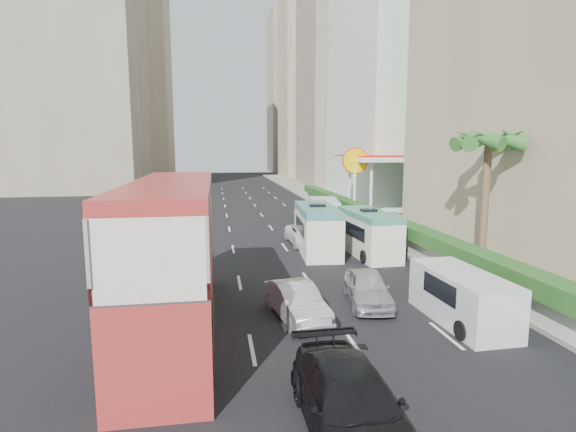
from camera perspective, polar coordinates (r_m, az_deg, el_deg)
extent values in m
plane|color=black|center=(16.84, 7.43, -12.76)|extent=(200.00, 200.00, 0.00)
cube|color=#AF2F2B|center=(15.49, -14.25, -5.05)|extent=(2.50, 11.00, 5.06)
imported|color=silver|center=(16.66, 1.08, -12.92)|extent=(2.00, 4.10, 1.29)
imported|color=silver|center=(18.40, 10.02, -10.94)|extent=(2.14, 4.08, 1.32)
imported|color=silver|center=(28.85, 2.36, -3.63)|extent=(2.29, 4.74, 1.30)
cube|color=silver|center=(26.62, 3.70, -1.70)|extent=(2.49, 6.27, 2.72)
cube|color=silver|center=(26.29, 10.11, -2.16)|extent=(2.16, 5.78, 2.53)
cube|color=silver|center=(17.24, 21.22, -9.60)|extent=(1.93, 4.55, 1.80)
cube|color=silver|center=(35.72, 4.63, 0.42)|extent=(2.91, 5.49, 2.09)
cube|color=#99968C|center=(42.68, 9.42, 0.38)|extent=(6.00, 120.00, 0.18)
cube|color=silver|center=(31.42, 10.99, -1.51)|extent=(0.30, 44.00, 1.00)
cube|color=#2D6626|center=(31.29, 11.04, 0.02)|extent=(1.10, 44.00, 0.70)
cylinder|color=brown|center=(22.86, 23.68, 1.01)|extent=(0.36, 0.36, 6.40)
cube|color=silver|center=(40.85, 11.73, 3.71)|extent=(6.50, 8.00, 5.50)
cube|color=gray|center=(78.72, 8.34, 22.41)|extent=(16.00, 16.00, 50.00)
cube|color=tan|center=(100.64, 3.41, 17.68)|extent=(14.00, 14.00, 44.00)
cube|color=gray|center=(121.74, 1.05, 15.16)|extent=(14.00, 14.00, 40.00)
cube|color=gray|center=(75.31, -26.04, 23.09)|extent=(18.00, 18.00, 52.00)
cube|color=tan|center=(107.77, -19.33, 17.16)|extent=(16.00, 16.00, 46.00)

